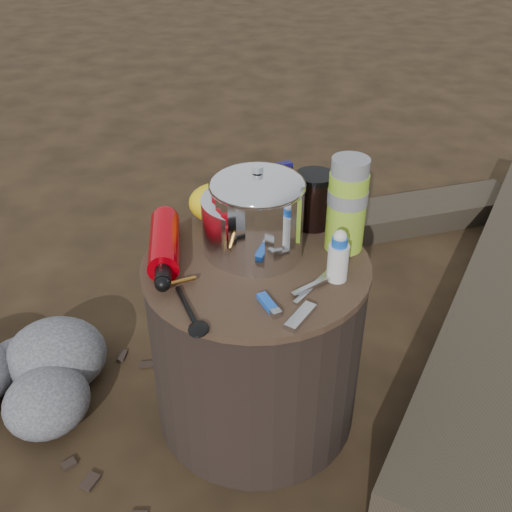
{
  "coord_description": "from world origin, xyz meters",
  "views": [
    {
      "loc": [
        0.05,
        -1.08,
        1.2
      ],
      "look_at": [
        0.0,
        0.0,
        0.48
      ],
      "focal_mm": 41.73,
      "sensor_mm": 36.0,
      "label": 1
    }
  ],
  "objects_px": {
    "stump": "(256,341)",
    "travel_mug": "(314,200)",
    "fuel_bottle": "(164,243)",
    "thermos": "(347,205)",
    "camping_pot": "(257,214)"
  },
  "relations": [
    {
      "from": "fuel_bottle",
      "to": "travel_mug",
      "type": "height_order",
      "value": "travel_mug"
    },
    {
      "from": "camping_pot",
      "to": "thermos",
      "type": "xyz_separation_m",
      "value": [
        0.19,
        0.03,
        0.01
      ]
    },
    {
      "from": "stump",
      "to": "camping_pot",
      "type": "distance_m",
      "value": 0.33
    },
    {
      "from": "stump",
      "to": "fuel_bottle",
      "type": "height_order",
      "value": "fuel_bottle"
    },
    {
      "from": "stump",
      "to": "travel_mug",
      "type": "height_order",
      "value": "travel_mug"
    },
    {
      "from": "camping_pot",
      "to": "travel_mug",
      "type": "bearing_deg",
      "value": 45.86
    },
    {
      "from": "travel_mug",
      "to": "fuel_bottle",
      "type": "bearing_deg",
      "value": -154.86
    },
    {
      "from": "stump",
      "to": "travel_mug",
      "type": "bearing_deg",
      "value": 52.96
    },
    {
      "from": "camping_pot",
      "to": "travel_mug",
      "type": "height_order",
      "value": "camping_pot"
    },
    {
      "from": "fuel_bottle",
      "to": "stump",
      "type": "bearing_deg",
      "value": -13.02
    },
    {
      "from": "camping_pot",
      "to": "thermos",
      "type": "bearing_deg",
      "value": 10.07
    },
    {
      "from": "fuel_bottle",
      "to": "camping_pot",
      "type": "bearing_deg",
      "value": -2.12
    },
    {
      "from": "thermos",
      "to": "travel_mug",
      "type": "bearing_deg",
      "value": 124.8
    },
    {
      "from": "camping_pot",
      "to": "thermos",
      "type": "relative_size",
      "value": 0.94
    },
    {
      "from": "stump",
      "to": "thermos",
      "type": "xyz_separation_m",
      "value": [
        0.2,
        0.07,
        0.34
      ]
    }
  ]
}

